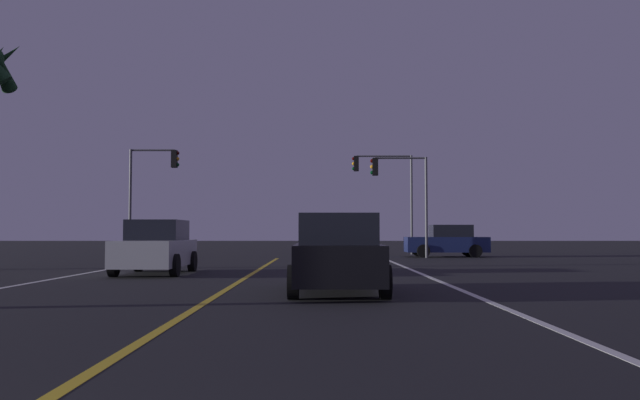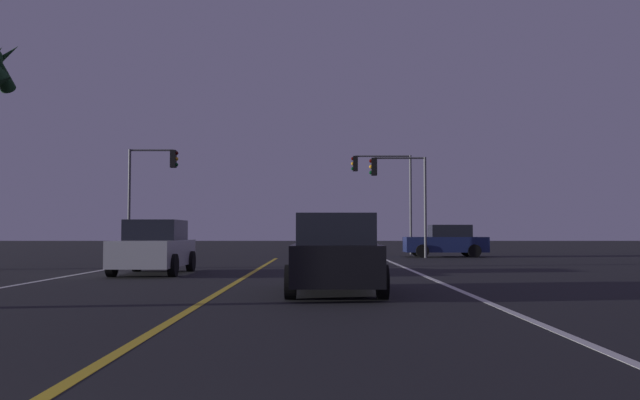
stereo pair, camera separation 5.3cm
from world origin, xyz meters
name	(u,v)px [view 2 (the right image)]	position (x,y,z in m)	size (l,w,h in m)	color
lane_edge_right	(465,292)	(5.34, 12.99, 0.00)	(0.16, 37.97, 0.01)	silver
lane_center_divider	(221,292)	(0.00, 12.99, 0.00)	(0.16, 37.97, 0.01)	gold
car_crossing_side	(448,241)	(8.90, 33.80, 0.82)	(4.30, 2.02, 1.70)	black
car_oncoming	(156,248)	(-3.02, 19.36, 0.82)	(2.02, 4.30, 1.70)	black
car_lead_same_lane	(336,255)	(2.52, 12.68, 0.82)	(2.02, 4.30, 1.70)	black
traffic_light_near_right	(399,183)	(6.20, 32.47, 3.85)	(2.94, 0.36, 5.17)	#4C4C51
traffic_light_near_left	(154,178)	(-6.43, 32.47, 4.10)	(2.57, 0.36, 5.58)	#4C4C51
traffic_light_far_right	(384,181)	(5.94, 37.97, 4.38)	(3.61, 0.36, 5.90)	#4C4C51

